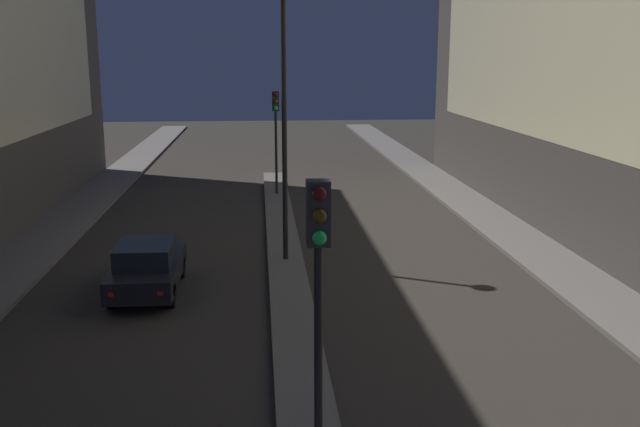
{
  "coord_description": "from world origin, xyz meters",
  "views": [
    {
      "loc": [
        -0.77,
        -5.81,
        6.51
      ],
      "look_at": [
        1.52,
        20.93,
        0.5
      ],
      "focal_mm": 40.0,
      "sensor_mm": 36.0,
      "label": 1
    }
  ],
  "objects_px": {
    "traffic_light_mid": "(276,119)",
    "car_left_lane": "(147,267)",
    "traffic_light_near": "(318,272)",
    "street_lamp": "(283,52)"
  },
  "relations": [
    {
      "from": "traffic_light_mid",
      "to": "car_left_lane",
      "type": "distance_m",
      "value": 14.32
    },
    {
      "from": "car_left_lane",
      "to": "traffic_light_mid",
      "type": "bearing_deg",
      "value": 73.73
    },
    {
      "from": "traffic_light_near",
      "to": "street_lamp",
      "type": "bearing_deg",
      "value": 90.0
    },
    {
      "from": "traffic_light_mid",
      "to": "car_left_lane",
      "type": "relative_size",
      "value": 1.14
    },
    {
      "from": "street_lamp",
      "to": "car_left_lane",
      "type": "distance_m",
      "value": 7.48
    },
    {
      "from": "traffic_light_mid",
      "to": "street_lamp",
      "type": "bearing_deg",
      "value": -90.0
    },
    {
      "from": "street_lamp",
      "to": "car_left_lane",
      "type": "xyz_separation_m",
      "value": [
        -3.93,
        -2.56,
        -5.82
      ]
    },
    {
      "from": "car_left_lane",
      "to": "traffic_light_near",
      "type": "bearing_deg",
      "value": -68.51
    },
    {
      "from": "traffic_light_mid",
      "to": "street_lamp",
      "type": "distance_m",
      "value": 11.3
    },
    {
      "from": "traffic_light_near",
      "to": "street_lamp",
      "type": "height_order",
      "value": "street_lamp"
    }
  ]
}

